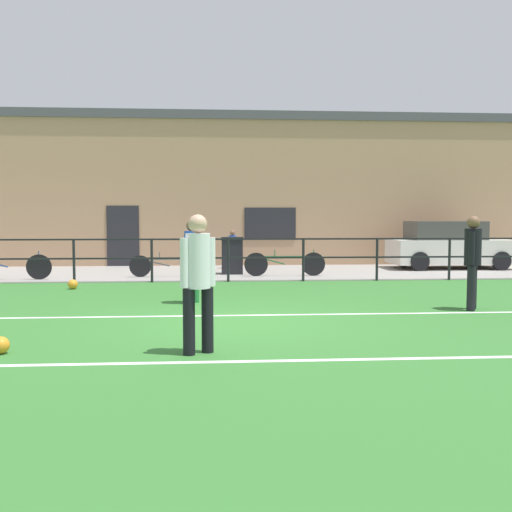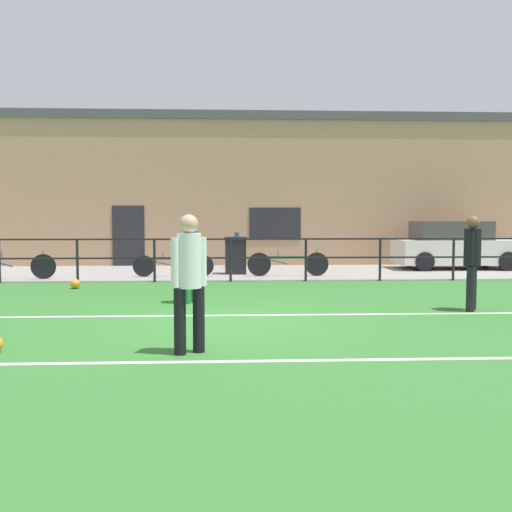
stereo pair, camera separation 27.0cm
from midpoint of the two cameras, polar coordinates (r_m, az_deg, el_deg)
ground at (r=9.51m, az=-2.71°, el=-6.66°), size 60.00×44.00×0.04m
field_line_touchline at (r=10.19m, az=-2.80°, el=-5.82°), size 36.00×0.11×0.00m
field_line_hash at (r=7.01m, az=-2.22°, el=-10.27°), size 36.00×0.11×0.00m
pavement_strip at (r=17.93m, az=-3.34°, el=-1.61°), size 48.00×5.00×0.02m
perimeter_fence at (r=15.38m, az=-3.24°, el=0.24°), size 36.07×0.07×1.15m
clubhouse_facade at (r=21.57m, az=-3.49°, el=6.46°), size 28.00×2.56×5.38m
player_goalkeeper at (r=11.34m, az=19.80°, el=-0.07°), size 0.30×0.43×1.73m
player_striker at (r=11.60m, az=-6.96°, el=0.00°), size 0.29×0.40×1.66m
player_winger at (r=7.29m, az=-6.75°, el=-1.87°), size 0.43×0.31×1.74m
soccer_ball_match at (r=8.08m, az=-24.61°, el=-7.95°), size 0.22×0.22×0.22m
soccer_ball_spare at (r=14.55m, az=-18.00°, el=-2.65°), size 0.23×0.23×0.23m
spectator_child at (r=19.13m, az=-2.72°, el=0.91°), size 0.34×0.22×1.26m
parked_car_red at (r=20.14m, az=17.98°, el=0.93°), size 3.90×1.83×1.55m
bicycle_parked_0 at (r=16.66m, az=-8.89°, el=-0.92°), size 2.29×0.04×0.71m
bicycle_parked_1 at (r=16.70m, az=2.36°, el=-0.76°), size 2.33×0.04×0.77m
bicycle_parked_2 at (r=17.11m, az=-23.52°, el=-0.96°), size 2.30×0.04×0.77m
trash_bin_0 at (r=17.33m, az=-2.80°, el=0.07°), size 0.65×0.56×1.09m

